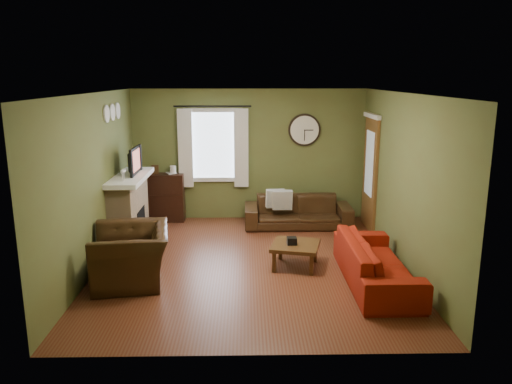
{
  "coord_description": "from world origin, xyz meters",
  "views": [
    {
      "loc": [
        -0.05,
        -7.27,
        2.84
      ],
      "look_at": [
        0.1,
        0.4,
        1.05
      ],
      "focal_mm": 35.0,
      "sensor_mm": 36.0,
      "label": 1
    }
  ],
  "objects_px": {
    "sofa_brown": "(298,212)",
    "armchair": "(131,255)",
    "sofa_red": "(376,262)",
    "bookshelf": "(164,197)",
    "coffee_table": "(295,255)"
  },
  "relations": [
    {
      "from": "bookshelf",
      "to": "coffee_table",
      "type": "relative_size",
      "value": 1.39
    },
    {
      "from": "sofa_red",
      "to": "armchair",
      "type": "distance_m",
      "value": 3.43
    },
    {
      "from": "bookshelf",
      "to": "coffee_table",
      "type": "bearing_deg",
      "value": -46.82
    },
    {
      "from": "sofa_brown",
      "to": "coffee_table",
      "type": "relative_size",
      "value": 2.95
    },
    {
      "from": "sofa_red",
      "to": "coffee_table",
      "type": "distance_m",
      "value": 1.25
    },
    {
      "from": "sofa_brown",
      "to": "coffee_table",
      "type": "distance_m",
      "value": 2.11
    },
    {
      "from": "bookshelf",
      "to": "sofa_red",
      "type": "distance_m",
      "value": 4.69
    },
    {
      "from": "sofa_red",
      "to": "armchair",
      "type": "relative_size",
      "value": 1.79
    },
    {
      "from": "sofa_red",
      "to": "armchair",
      "type": "height_order",
      "value": "armchair"
    },
    {
      "from": "bookshelf",
      "to": "armchair",
      "type": "distance_m",
      "value": 3.04
    },
    {
      "from": "armchair",
      "to": "coffee_table",
      "type": "xyz_separation_m",
      "value": [
        2.36,
        0.5,
        -0.2
      ]
    },
    {
      "from": "sofa_red",
      "to": "sofa_brown",
      "type": "bearing_deg",
      "value": 16.83
    },
    {
      "from": "sofa_brown",
      "to": "armchair",
      "type": "xyz_separation_m",
      "value": [
        -2.61,
        -2.59,
        0.09
      ]
    },
    {
      "from": "bookshelf",
      "to": "sofa_brown",
      "type": "distance_m",
      "value": 2.68
    },
    {
      "from": "bookshelf",
      "to": "armchair",
      "type": "bearing_deg",
      "value": -89.52
    }
  ]
}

